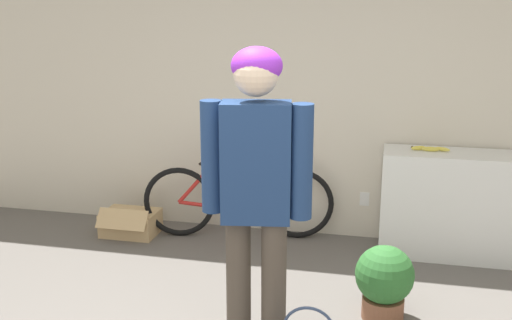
% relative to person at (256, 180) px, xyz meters
% --- Properties ---
extents(wall_back, '(8.00, 0.07, 2.60)m').
position_rel_person_xyz_m(wall_back, '(-0.04, 2.05, 0.22)').
color(wall_back, beige).
rests_on(wall_back, ground_plane).
extents(side_shelf, '(1.03, 0.42, 0.85)m').
position_rel_person_xyz_m(side_shelf, '(1.16, 1.79, -0.65)').
color(side_shelf, white).
rests_on(side_shelf, ground_plane).
extents(person, '(0.60, 0.27, 1.78)m').
position_rel_person_xyz_m(person, '(0.00, 0.00, 0.00)').
color(person, '#4C4238').
rests_on(person, ground_plane).
extents(bicycle, '(1.64, 0.47, 0.69)m').
position_rel_person_xyz_m(bicycle, '(-0.56, 1.79, -0.74)').
color(bicycle, black).
rests_on(bicycle, ground_plane).
extents(banana, '(0.31, 0.08, 0.04)m').
position_rel_person_xyz_m(banana, '(1.00, 1.81, -0.20)').
color(banana, '#EAD64C').
rests_on(banana, side_shelf).
extents(cardboard_box, '(0.47, 0.40, 0.27)m').
position_rel_person_xyz_m(cardboard_box, '(-1.51, 1.64, -0.97)').
color(cardboard_box, tan).
rests_on(cardboard_box, ground_plane).
extents(potted_plant, '(0.38, 0.38, 0.50)m').
position_rel_person_xyz_m(potted_plant, '(0.70, 0.64, -0.81)').
color(potted_plant, brown).
rests_on(potted_plant, ground_plane).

